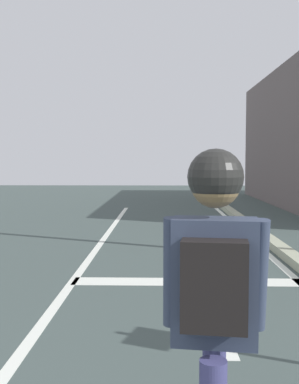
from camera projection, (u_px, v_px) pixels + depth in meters
lane_line_center at (68, 288)px, 5.99m from camera, size 0.12×20.00×0.01m
stop_bar at (191, 282)px, 6.29m from camera, size 3.16×0.40×0.01m
lane_arrow_stem at (220, 330)px, 4.52m from camera, size 0.16×1.40×0.01m
lane_arrow_head at (211, 303)px, 5.36m from camera, size 0.71×0.71×0.01m
skater at (214, 290)px, 1.99m from camera, size 0.44×0.61×1.60m
traffic_signal_mast at (264, 24)px, 7.50m from camera, size 4.28×0.34×5.67m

